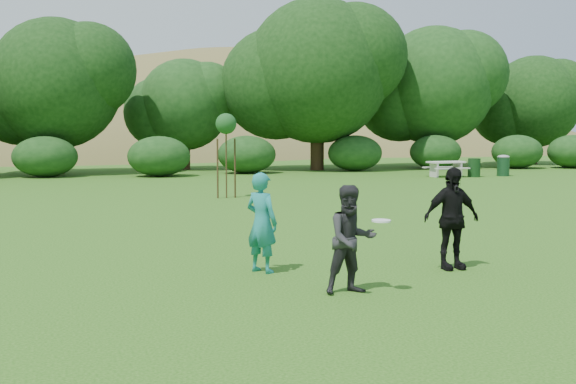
% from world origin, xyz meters
% --- Properties ---
extents(ground, '(120.00, 120.00, 0.00)m').
position_xyz_m(ground, '(0.00, 0.00, 0.00)').
color(ground, '#19470C').
rests_on(ground, ground).
extents(player_teal, '(0.66, 0.71, 1.63)m').
position_xyz_m(player_teal, '(-1.16, 0.86, 0.81)').
color(player_teal, '#1B7A77').
rests_on(player_teal, ground).
extents(player_grey, '(0.76, 0.60, 1.54)m').
position_xyz_m(player_grey, '(-0.38, -0.99, 0.77)').
color(player_grey, '#262527').
rests_on(player_grey, ground).
extents(player_black, '(1.00, 0.42, 1.70)m').
position_xyz_m(player_black, '(1.90, 0.12, 0.85)').
color(player_black, black).
rests_on(player_black, ground).
extents(trash_can_near, '(0.60, 0.60, 0.90)m').
position_xyz_m(trash_can_near, '(15.17, 20.09, 0.45)').
color(trash_can_near, '#133515').
rests_on(trash_can_near, ground).
extents(frisbee, '(0.27, 0.27, 0.03)m').
position_xyz_m(frisbee, '(-0.00, -1.17, 1.04)').
color(frisbee, white).
rests_on(frisbee, ground).
extents(sapling, '(0.70, 0.70, 2.85)m').
position_xyz_m(sapling, '(1.25, 13.40, 2.42)').
color(sapling, '#3D2D17').
rests_on(sapling, ground).
extents(picnic_table, '(1.80, 1.48, 0.76)m').
position_xyz_m(picnic_table, '(13.89, 20.56, 0.52)').
color(picnic_table, beige).
rests_on(picnic_table, ground).
extents(trash_can_lidded, '(0.60, 0.60, 1.05)m').
position_xyz_m(trash_can_lidded, '(16.92, 20.24, 0.54)').
color(trash_can_lidded, '#153B1F').
rests_on(trash_can_lidded, ground).
extents(hillside, '(150.00, 72.00, 52.00)m').
position_xyz_m(hillside, '(-0.56, 68.45, -11.97)').
color(hillside, olive).
rests_on(hillside, ground).
extents(tree_row, '(53.92, 10.38, 9.62)m').
position_xyz_m(tree_row, '(3.23, 28.68, 4.87)').
color(tree_row, '#3A2616').
rests_on(tree_row, ground).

